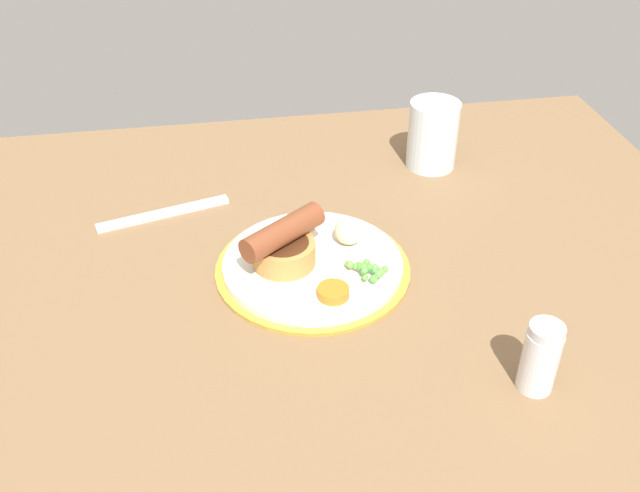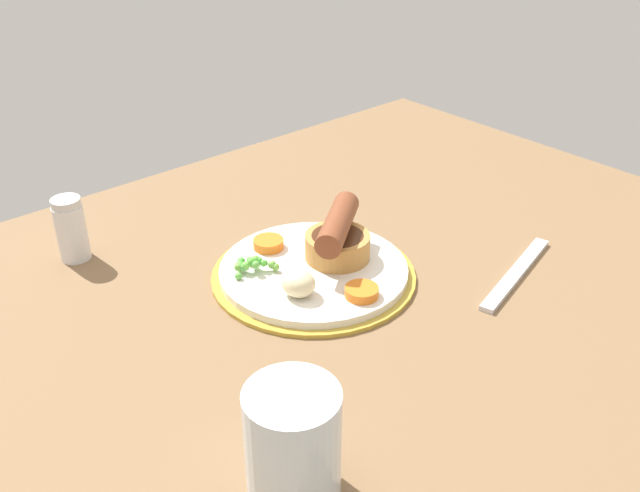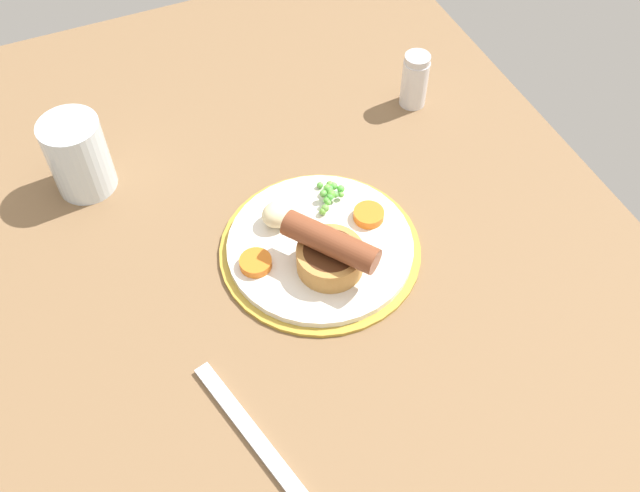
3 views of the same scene
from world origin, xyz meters
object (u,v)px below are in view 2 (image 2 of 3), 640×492
pea_pile (252,264)px  dinner_plate (316,272)px  salt_shaker (71,229)px  carrot_slice_3 (268,244)px  sausage_pudding (338,238)px  potato_chunk_1 (298,283)px  carrot_slice_1 (361,292)px  drinking_glass (293,446)px  fork (516,273)px

pea_pile → dinner_plate: bearing=148.5°
dinner_plate → salt_shaker: bearing=-49.1°
dinner_plate → carrot_slice_3: bearing=-76.5°
salt_shaker → dinner_plate: bearing=130.9°
pea_pile → carrot_slice_3: 5.53cm
sausage_pudding → potato_chunk_1: (8.41, 3.01, -1.15)cm
carrot_slice_1 → pea_pile: bearing=-64.2°
drinking_glass → carrot_slice_3: bearing=-124.4°
carrot_slice_3 → drinking_glass: size_ratio=0.36×
dinner_plate → carrot_slice_3: (1.64, -6.84, 1.40)cm
pea_pile → carrot_slice_1: bearing=115.8°
pea_pile → salt_shaker: salt_shaker is taller
drinking_glass → salt_shaker: 44.97cm
potato_chunk_1 → dinner_plate: bearing=-148.5°
carrot_slice_3 → drinking_glass: (20.22, 29.50, 3.07)cm
dinner_plate → carrot_slice_1: bearing=86.0°
carrot_slice_3 → drinking_glass: drinking_glass is taller
fork → salt_shaker: (36.78, -37.46, 3.62)cm
sausage_pudding → drinking_glass: 33.52cm
sausage_pudding → pea_pile: bearing=120.0°
dinner_plate → pea_pile: bearing=-31.5°
salt_shaker → carrot_slice_1: bearing=121.7°
drinking_glass → dinner_plate: bearing=-134.0°
carrot_slice_1 → salt_shaker: (18.66, -30.16, 1.99)cm
sausage_pudding → salt_shaker: size_ratio=1.35×
pea_pile → drinking_glass: size_ratio=0.50×
carrot_slice_1 → drinking_glass: (21.30, 14.72, 3.10)cm
sausage_pudding → carrot_slice_1: (3.62, 7.67, -2.08)cm
pea_pile → carrot_slice_1: pea_pile is taller
pea_pile → carrot_slice_3: (-4.61, -3.01, -0.40)cm
sausage_pudding → pea_pile: sausage_pudding is taller
pea_pile → carrot_slice_1: 13.08cm
potato_chunk_1 → salt_shaker: salt_shaker is taller
carrot_slice_1 → potato_chunk_1: bearing=-44.2°
sausage_pudding → carrot_slice_3: size_ratio=2.93×
potato_chunk_1 → carrot_slice_1: 6.75cm
pea_pile → potato_chunk_1: size_ratio=1.30×
potato_chunk_1 → fork: (-22.92, 11.97, -2.55)cm
dinner_plate → sausage_pudding: 4.61cm
dinner_plate → carrot_slice_3: carrot_slice_3 is taller
dinner_plate → pea_pile: pea_pile is taller
sausage_pudding → pea_pile: size_ratio=2.14×
carrot_slice_1 → sausage_pudding: bearing=-115.3°
carrot_slice_1 → salt_shaker: 35.52cm
fork → salt_shaker: bearing=-60.4°
sausage_pudding → carrot_slice_1: size_ratio=2.91×
carrot_slice_3 → drinking_glass: 35.90cm
pea_pile → drinking_glass: drinking_glass is taller
dinner_plate → carrot_slice_3: size_ratio=6.47×
dinner_plate → carrot_slice_3: 7.18cm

